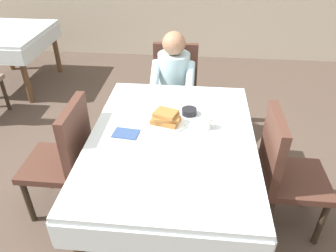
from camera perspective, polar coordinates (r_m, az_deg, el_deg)
name	(u,v)px	position (r m, az deg, el deg)	size (l,w,h in m)	color
ground_plane	(171,212)	(2.64, 0.57, -14.96)	(14.00, 14.00, 0.00)	brown
dining_table_main	(172,147)	(2.20, 0.66, -3.69)	(1.12, 1.52, 0.74)	silver
chair_diner	(175,85)	(3.26, 1.17, 7.20)	(0.44, 0.45, 0.93)	#4C2D23
diner_person	(173,80)	(3.06, 0.96, 8.23)	(0.40, 0.43, 1.12)	silver
chair_right_side	(284,167)	(2.35, 19.82, -6.93)	(0.45, 0.44, 0.93)	#4C2D23
chair_left_side	(66,154)	(2.45, -17.71, -4.70)	(0.45, 0.44, 0.93)	#4C2D23
plate_breakfast	(165,123)	(2.26, -0.50, 0.58)	(0.28, 0.28, 0.02)	white
breakfast_stack	(166,118)	(2.23, -0.37, 1.51)	(0.22, 0.18, 0.08)	#A36B33
cup_coffee	(206,123)	(2.21, 6.71, 0.56)	(0.11, 0.08, 0.08)	white
bowl_butter	(189,112)	(2.37, 3.77, 2.58)	(0.11, 0.11, 0.04)	black
fork_left_of_plate	(138,124)	(2.27, -5.32, 0.44)	(0.18, 0.01, 0.01)	silver
knife_right_of_plate	(192,126)	(2.24, 4.29, -0.08)	(0.20, 0.01, 0.01)	silver
spoon_near_edge	(161,150)	(2.02, -1.34, -4.32)	(0.15, 0.01, 0.01)	silver
napkin_folded	(126,133)	(2.18, -7.49, -1.32)	(0.17, 0.12, 0.01)	#334C7F
background_table_far	(10,40)	(4.71, -26.31, 13.54)	(0.92, 1.12, 0.74)	silver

